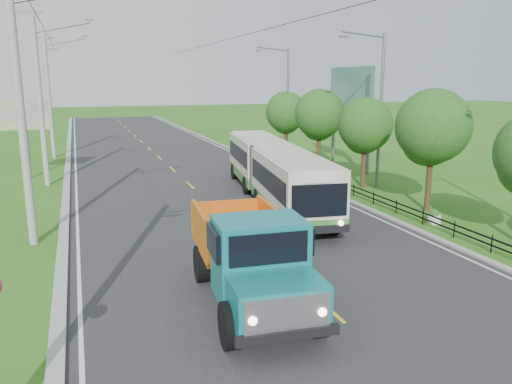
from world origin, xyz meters
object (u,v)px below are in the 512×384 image
tree_third (432,130)px  tree_fifth (319,117)px  tree_fourth (365,128)px  planter_mid (345,184)px  pole_near (22,115)px  pole_far (49,96)px  streetlight_mid (379,105)px  billboard_right (351,95)px  planter_far (292,163)px  billboard_left (25,120)px  bus (274,168)px  dump_truck (251,252)px  planter_near (434,217)px  streetlight_far (286,98)px  tree_back (286,114)px  pole_mid (41,102)px

tree_third → tree_fifth: 12.00m
tree_fourth → planter_mid: 3.53m
pole_near → pole_far: bearing=90.0°
streetlight_mid → planter_mid: streetlight_mid is taller
planter_mid → billboard_right: bearing=58.3°
planter_far → billboard_left: billboard_left is taller
bus → billboard_left: bearing=146.5°
tree_fourth → tree_fifth: bearing=90.0°
tree_fourth → billboard_right: bearing=67.4°
billboard_left → dump_truck: (7.56, -23.03, -2.29)m
pole_far → streetlight_mid: pole_far is taller
streetlight_mid → billboard_left: bearing=153.6°
planter_near → dump_truck: 11.75m
tree_fourth → streetlight_far: streetlight_far is taller
planter_far → billboard_right: billboard_right is taller
tree_fourth → planter_far: size_ratio=8.06×
tree_third → billboard_right: size_ratio=0.82×
billboard_left → planter_far: bearing=-6.3°
tree_fifth → tree_back: bearing=90.0°
streetlight_mid → planter_near: streetlight_mid is taller
pole_near → billboard_left: (-1.24, 15.00, -1.23)m
planter_mid → bus: 5.70m
streetlight_mid → planter_near: size_ratio=13.54×
pole_near → tree_fifth: bearing=31.6°
pole_mid → pole_far: (0.00, 12.00, 0.00)m
planter_far → billboard_right: bearing=-28.4°
pole_near → billboard_right: size_ratio=1.37×
streetlight_far → billboard_right: bearing=-78.3°
streetlight_mid → bus: size_ratio=0.58×
pole_far → streetlight_far: 19.56m
streetlight_mid → streetlight_far: size_ratio=1.00×
pole_mid → tree_third: 22.25m
tree_third → streetlight_mid: size_ratio=0.66×
planter_mid → tree_fifth: bearing=78.4°
tree_third → tree_fifth: (-0.00, 12.00, -0.13)m
streetlight_mid → billboard_left: streetlight_mid is taller
billboard_left → bus: bearing=-42.0°
streetlight_far → tree_fifth: bearing=-95.7°
tree_third → billboard_right: 12.18m
streetlight_far → tree_fourth: bearing=-93.2°
pole_mid → planter_far: bearing=3.4°
pole_far → dump_truck: size_ratio=1.47×
pole_far → planter_far: size_ratio=14.93×
tree_back → planter_mid: size_ratio=8.21×
tree_back → billboard_right: 6.82m
pole_far → planter_far: pole_far is taller
bus → tree_back: bearing=73.0°
tree_fourth → billboard_right: (2.44, 5.86, 1.76)m
tree_back → dump_truck: tree_back is taller
planter_near → dump_truck: bearing=-154.5°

